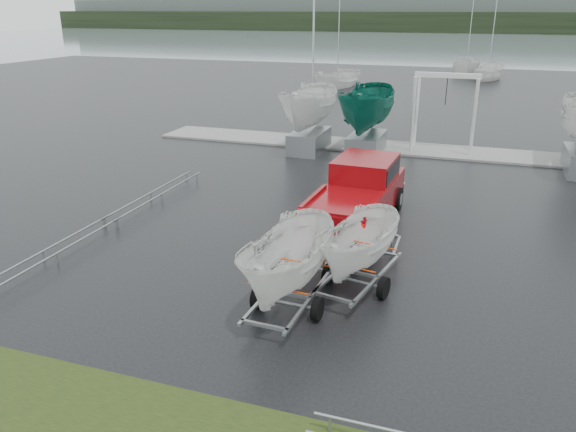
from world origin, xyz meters
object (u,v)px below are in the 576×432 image
at_px(trailer_parked, 362,204).
at_px(boat_hoist, 445,102).
at_px(trailer_hitched, 290,211).
at_px(pickup_truck, 359,191).

relative_size(trailer_parked, boat_hoist, 1.09).
distance_m(trailer_hitched, trailer_parked, 2.24).
bearing_deg(trailer_hitched, trailer_parked, 53.82).
bearing_deg(pickup_truck, trailer_parked, -75.24).
bearing_deg(boat_hoist, pickup_truck, -99.78).
height_order(pickup_truck, trailer_parked, trailer_parked).
height_order(trailer_hitched, trailer_parked, trailer_hitched).
bearing_deg(boat_hoist, trailer_parked, -93.10).
bearing_deg(boat_hoist, trailer_hitched, -97.12).
height_order(pickup_truck, boat_hoist, boat_hoist).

